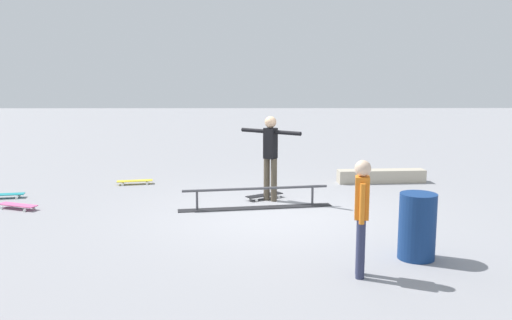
# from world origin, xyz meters

# --- Properties ---
(ground_plane) EXTENTS (60.00, 60.00, 0.00)m
(ground_plane) POSITION_xyz_m (0.00, 0.00, 0.00)
(ground_plane) COLOR gray
(grind_rail) EXTENTS (2.92, 0.72, 0.40)m
(grind_rail) POSITION_xyz_m (0.32, -0.46, 0.17)
(grind_rail) COLOR black
(grind_rail) RESTS_ON ground_plane
(skate_ledge) EXTENTS (2.05, 0.51, 0.30)m
(skate_ledge) POSITION_xyz_m (-2.61, -2.87, 0.15)
(skate_ledge) COLOR #B2A893
(skate_ledge) RESTS_ON ground_plane
(skater_main) EXTENTS (1.16, 0.84, 1.69)m
(skater_main) POSITION_xyz_m (0.03, -1.07, 0.98)
(skater_main) COLOR brown
(skater_main) RESTS_ON ground_plane
(skateboard_main) EXTENTS (0.78, 0.61, 0.09)m
(skateboard_main) POSITION_xyz_m (0.15, -1.22, 0.07)
(skateboard_main) COLOR black
(skateboard_main) RESTS_ON ground_plane
(bystander_orange_shirt) EXTENTS (0.20, 0.34, 1.48)m
(bystander_orange_shirt) POSITION_xyz_m (-0.95, 3.03, 0.83)
(bystander_orange_shirt) COLOR #2D3351
(bystander_orange_shirt) RESTS_ON ground_plane
(loose_skateboard_yellow) EXTENTS (0.82, 0.37, 0.09)m
(loose_skateboard_yellow) POSITION_xyz_m (3.08, -2.70, 0.07)
(loose_skateboard_yellow) COLOR yellow
(loose_skateboard_yellow) RESTS_ON ground_plane
(loose_skateboard_pink) EXTENTS (0.82, 0.47, 0.09)m
(loose_skateboard_pink) POSITION_xyz_m (4.79, -0.42, 0.07)
(loose_skateboard_pink) COLOR #E05993
(loose_skateboard_pink) RESTS_ON ground_plane
(loose_skateboard_teal) EXTENTS (0.82, 0.37, 0.09)m
(loose_skateboard_teal) POSITION_xyz_m (5.45, -1.31, 0.07)
(loose_skateboard_teal) COLOR teal
(loose_skateboard_teal) RESTS_ON ground_plane
(trash_bin) EXTENTS (0.50, 0.50, 0.91)m
(trash_bin) POSITION_xyz_m (-1.85, 2.37, 0.46)
(trash_bin) COLOR navy
(trash_bin) RESTS_ON ground_plane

